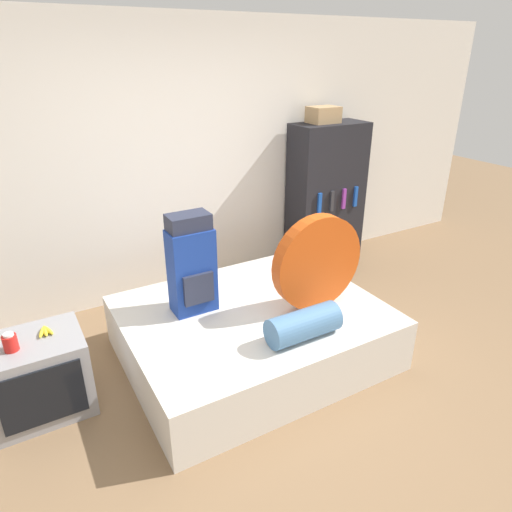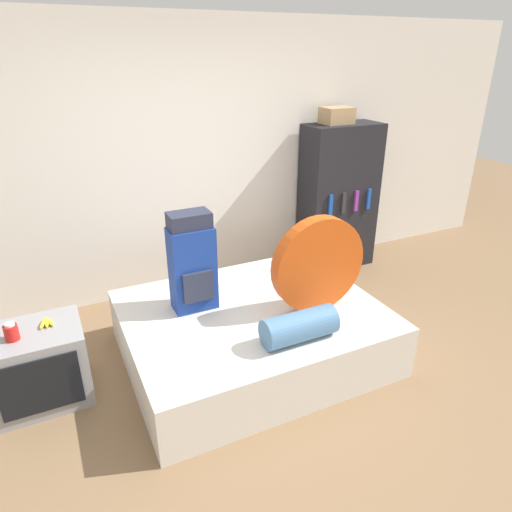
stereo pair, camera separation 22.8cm
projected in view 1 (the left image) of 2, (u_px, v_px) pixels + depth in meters
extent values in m
plane|color=#846647|center=(294.00, 403.00, 3.24)|extent=(16.00, 16.00, 0.00)
cube|color=white|center=(175.00, 163.00, 4.34)|extent=(8.00, 0.05, 2.60)
cube|color=silver|center=(252.00, 332.00, 3.67)|extent=(1.96, 1.58, 0.43)
cube|color=navy|center=(192.00, 271.00, 3.44)|extent=(0.33, 0.20, 0.66)
cube|color=#282D42|center=(188.00, 222.00, 3.29)|extent=(0.31, 0.19, 0.12)
cube|color=#282D42|center=(199.00, 289.00, 3.39)|extent=(0.23, 0.03, 0.24)
cylinder|color=#D14C14|center=(317.00, 262.00, 3.48)|extent=(0.75, 0.11, 0.75)
cylinder|color=teal|center=(303.00, 325.00, 3.18)|extent=(0.53, 0.22, 0.22)
cube|color=#939399|center=(38.00, 376.00, 3.07)|extent=(0.63, 0.50, 0.56)
cube|color=black|center=(43.00, 397.00, 2.86)|extent=(0.50, 0.02, 0.40)
cylinder|color=red|center=(10.00, 343.00, 2.85)|extent=(0.09, 0.09, 0.11)
cylinder|color=white|center=(8.00, 335.00, 2.82)|extent=(0.06, 0.06, 0.02)
ellipsoid|color=yellow|center=(42.00, 332.00, 3.03)|extent=(0.07, 0.14, 0.03)
ellipsoid|color=yellow|center=(45.00, 331.00, 3.04)|extent=(0.03, 0.14, 0.03)
ellipsoid|color=yellow|center=(48.00, 330.00, 3.05)|extent=(0.07, 0.14, 0.03)
cube|color=black|center=(326.00, 196.00, 5.08)|extent=(0.82, 0.40, 1.59)
cube|color=#194CB2|center=(320.00, 203.00, 4.80)|extent=(0.04, 0.02, 0.22)
cube|color=#2D2D33|center=(332.00, 201.00, 4.87)|extent=(0.04, 0.02, 0.22)
cube|color=purple|center=(344.00, 199.00, 4.95)|extent=(0.04, 0.02, 0.22)
cube|color=#194CB2|center=(356.00, 197.00, 5.02)|extent=(0.04, 0.02, 0.22)
cube|color=tan|center=(323.00, 115.00, 4.71)|extent=(0.31, 0.24, 0.16)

